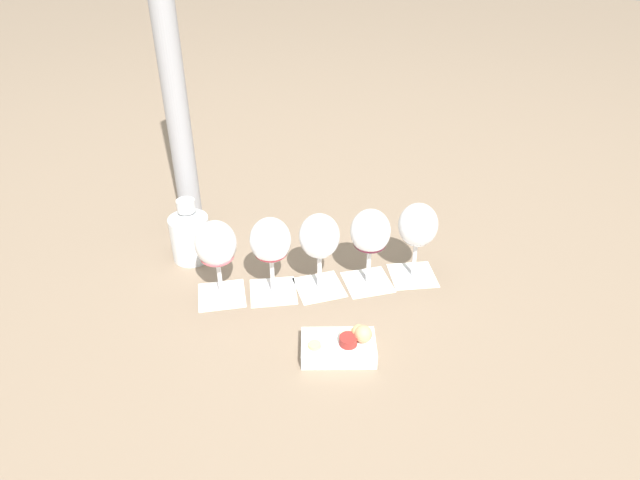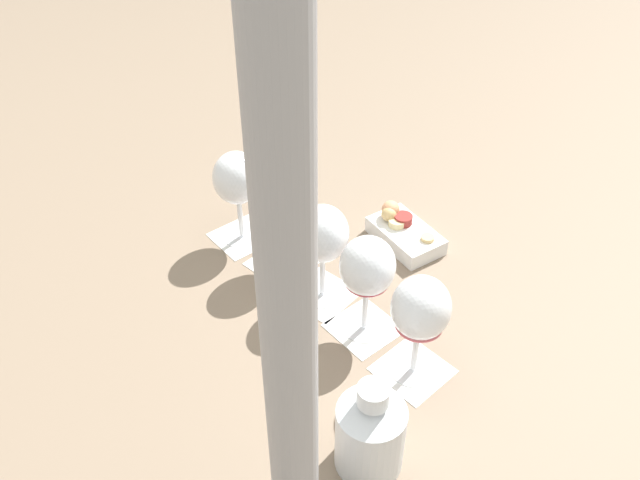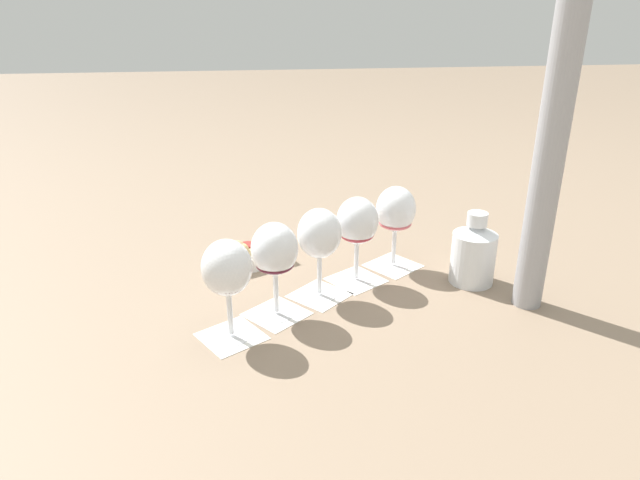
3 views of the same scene
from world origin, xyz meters
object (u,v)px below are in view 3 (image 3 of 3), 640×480
wine_glass_2 (320,237)px  wine_glass_4 (227,272)px  wine_glass_0 (396,213)px  wine_glass_1 (357,225)px  ceramic_vase (474,253)px  snack_dish (254,255)px  wine_glass_3 (275,253)px  umbrella_pole (567,48)px

wine_glass_2 → wine_glass_4: same height
wine_glass_4 → wine_glass_0: bearing=-145.3°
wine_glass_0 → wine_glass_2: same height
wine_glass_1 → ceramic_vase: 0.25m
ceramic_vase → snack_dish: (0.45, -0.15, -0.05)m
wine_glass_0 → wine_glass_3: size_ratio=1.00×
wine_glass_3 → wine_glass_4: 0.11m
wine_glass_0 → wine_glass_1: same height
wine_glass_3 → umbrella_pole: size_ratio=0.19×
wine_glass_0 → umbrella_pole: umbrella_pole is taller
wine_glass_0 → wine_glass_3: (0.27, 0.18, -0.00)m
wine_glass_1 → wine_glass_2: same height
wine_glass_0 → wine_glass_1: (0.10, 0.06, -0.00)m
wine_glass_1 → snack_dish: 0.26m
snack_dish → umbrella_pole: umbrella_pole is taller
wine_glass_3 → snack_dish: (0.04, -0.23, -0.11)m
snack_dish → wine_glass_1: bearing=152.2°
wine_glass_1 → wine_glass_4: (0.26, 0.19, -0.00)m
umbrella_pole → wine_glass_2: bearing=-12.0°
ceramic_vase → snack_dish: bearing=-18.3°
wine_glass_2 → umbrella_pole: (-0.40, 0.08, 0.35)m
wine_glass_2 → snack_dish: size_ratio=1.12×
wine_glass_3 → ceramic_vase: (-0.42, -0.08, -0.06)m
wine_glass_1 → umbrella_pole: size_ratio=0.19×
ceramic_vase → umbrella_pole: size_ratio=0.16×
wine_glass_1 → ceramic_vase: (-0.24, 0.04, -0.06)m
wine_glass_4 → umbrella_pole: umbrella_pole is taller
ceramic_vase → umbrella_pole: bearing=125.1°
wine_glass_3 → snack_dish: bearing=-81.1°
wine_glass_1 → wine_glass_2: (0.09, 0.06, -0.00)m
wine_glass_4 → umbrella_pole: size_ratio=0.19×
snack_dish → umbrella_pole: size_ratio=0.17×
wine_glass_0 → ceramic_vase: wine_glass_0 is taller
ceramic_vase → snack_dish: ceramic_vase is taller
wine_glass_3 → umbrella_pole: 0.60m
wine_glass_2 → wine_glass_3: (0.09, 0.06, 0.00)m
wine_glass_4 → ceramic_vase: wine_glass_4 is taller
wine_glass_2 → ceramic_vase: size_ratio=1.18×
wine_glass_2 → umbrella_pole: 0.54m
wine_glass_1 → wine_glass_4: size_ratio=1.00×
snack_dish → umbrella_pole: bearing=154.2°
snack_dish → umbrella_pole: (-0.53, 0.25, 0.46)m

